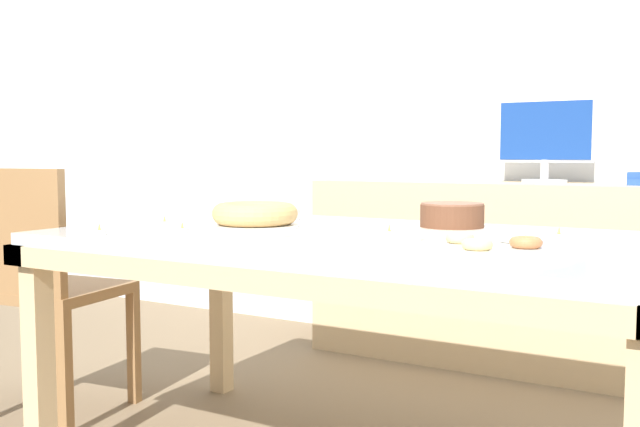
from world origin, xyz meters
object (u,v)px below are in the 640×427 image
Objects in this scene: tealight_near_cakes at (559,236)px; computer_monitor at (545,141)px; chair at (45,280)px; pastry_platter at (494,247)px; tealight_right_edge at (165,223)px; tealight_centre at (182,230)px; cake_chocolate_round at (452,218)px; cake_golden_bundt at (255,215)px; plate_stack at (271,214)px; tealight_left_edge at (389,233)px; tealight_near_front at (99,232)px.

computer_monitor is at bearing 104.35° from tealight_near_cakes.
computer_monitor is at bearing 46.48° from chair.
pastry_platter is 9.27× the size of tealight_right_edge.
tealight_centre is at bearing -158.54° from tealight_near_cakes.
pastry_platter is (0.25, -0.40, -0.03)m from cake_chocolate_round.
chair is at bearing -173.48° from cake_golden_bundt.
cake_chocolate_round is 0.98× the size of cake_golden_bundt.
cake_chocolate_round is 0.47m from pastry_platter.
chair is 1.72m from pastry_platter.
chair is 4.48× the size of plate_stack.
computer_monitor is 1.79m from tealight_right_edge.
plate_stack is 5.25× the size of tealight_near_cakes.
computer_monitor reaches higher than cake_golden_bundt.
cake_golden_bundt is 0.84m from pastry_platter.
computer_monitor is 1.39m from plate_stack.
pastry_platter is 9.27× the size of tealight_near_cakes.
tealight_left_edge is 1.00× the size of tealight_near_front.
pastry_platter is at bearing -3.32° from tealight_right_edge.
chair is at bearing 154.11° from tealight_near_front.
cake_chocolate_round is 0.62m from cake_golden_bundt.
cake_golden_bundt is at bearing -170.45° from tealight_near_cakes.
chair is 0.93m from cake_golden_bundt.
tealight_right_edge is at bearing -160.28° from cake_golden_bundt.
computer_monitor is 1.57m from cake_golden_bundt.
cake_chocolate_round is 0.27m from tealight_left_edge.
computer_monitor reaches higher than tealight_right_edge.
tealight_near_cakes is at bearing 8.07° from chair.
tealight_left_edge is at bearing -25.27° from plate_stack.
plate_stack is 0.68m from tealight_near_front.
tealight_left_edge and tealight_near_cakes have the same top height.
tealight_left_edge and tealight_near_front have the same top height.
pastry_platter is (0.24, -1.61, -0.28)m from computer_monitor.
chair is at bearing 179.77° from tealight_right_edge.
tealight_centre is (-0.09, -0.24, -0.03)m from cake_golden_bundt.
plate_stack is at bearing 173.55° from tealight_near_cakes.
cake_golden_bundt is (-0.57, -0.24, 0.00)m from cake_chocolate_round.
tealight_centre and tealight_near_front have the same top height.
tealight_right_edge is at bearing 93.94° from tealight_near_front.
cake_golden_bundt is at bearing -66.16° from plate_stack.
cake_golden_bundt is at bearing 168.47° from pastry_platter.
plate_stack is at bearing 155.11° from pastry_platter.
tealight_near_front is (-0.85, -1.84, -0.29)m from computer_monitor.
pastry_platter is 9.27× the size of tealight_near_front.
chair reaches higher than tealight_near_cakes.
chair is at bearing 177.76° from pastry_platter.
pastry_platter is at bearing 4.56° from tealight_centre.
chair reaches higher than plate_stack.
tealight_right_edge is at bearing -158.54° from cake_chocolate_round.
computer_monitor is at bearing 98.61° from pastry_platter.
tealight_right_edge is (-0.86, -0.34, -0.03)m from cake_chocolate_round.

